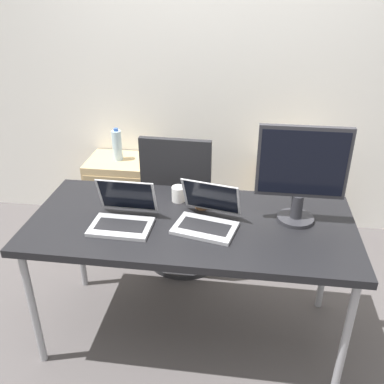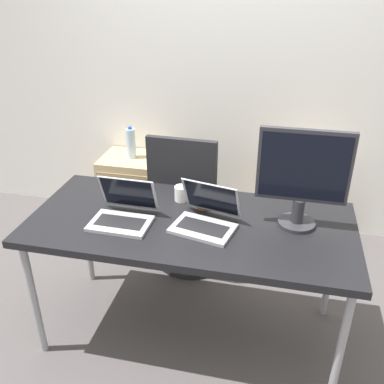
{
  "view_description": "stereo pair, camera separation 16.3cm",
  "coord_description": "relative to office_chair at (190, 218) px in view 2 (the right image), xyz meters",
  "views": [
    {
      "loc": [
        0.26,
        -1.88,
        1.94
      ],
      "look_at": [
        0.0,
        0.04,
        0.92
      ],
      "focal_mm": 40.0,
      "sensor_mm": 36.0,
      "label": 1
    },
    {
      "loc": [
        0.42,
        -1.85,
        1.94
      ],
      "look_at": [
        0.0,
        0.04,
        0.92
      ],
      "focal_mm": 40.0,
      "sensor_mm": 36.0,
      "label": 2
    }
  ],
  "objects": [
    {
      "name": "monitor",
      "position": [
        0.69,
        -0.58,
        0.67
      ],
      "size": [
        0.44,
        0.19,
        0.51
      ],
      "color": "#2D2D33",
      "rests_on": "desk"
    },
    {
      "name": "water_bottle",
      "position": [
        -0.58,
        0.47,
        0.34
      ],
      "size": [
        0.07,
        0.07,
        0.26
      ],
      "color": "silver",
      "rests_on": "cabinet_left"
    },
    {
      "name": "cabinet_right",
      "position": [
        0.76,
        0.46,
        -0.08
      ],
      "size": [
        0.49,
        0.41,
        0.6
      ],
      "color": "tan",
      "rests_on": "ground_plane"
    },
    {
      "name": "office_chair",
      "position": [
        0.0,
        0.0,
        0.0
      ],
      "size": [
        0.56,
        0.57,
        1.04
      ],
      "color": "#232326",
      "rests_on": "ground_plane"
    },
    {
      "name": "cabinet_left",
      "position": [
        -0.58,
        0.46,
        -0.08
      ],
      "size": [
        0.49,
        0.41,
        0.6
      ],
      "color": "tan",
      "rests_on": "ground_plane"
    },
    {
      "name": "desk",
      "position": [
        0.16,
        -0.66,
        0.34
      ],
      "size": [
        1.69,
        0.77,
        0.77
      ],
      "color": "black",
      "rests_on": "ground_plane"
    },
    {
      "name": "coffee_cup_brown",
      "position": [
        0.2,
        -0.51,
        0.45
      ],
      "size": [
        0.08,
        0.08,
        0.12
      ],
      "color": "brown",
      "rests_on": "desk"
    },
    {
      "name": "coffee_cup_white",
      "position": [
        0.06,
        -0.45,
        0.43
      ],
      "size": [
        0.08,
        0.08,
        0.09
      ],
      "color": "white",
      "rests_on": "desk"
    },
    {
      "name": "wall_back",
      "position": [
        0.16,
        0.7,
        0.92
      ],
      "size": [
        10.0,
        0.05,
        2.6
      ],
      "color": "white",
      "rests_on": "ground_plane"
    },
    {
      "name": "laptop_right",
      "position": [
        0.24,
        -0.68,
        0.44
      ],
      "size": [
        0.34,
        0.34,
        0.21
      ],
      "color": "#ADADB2",
      "rests_on": "desk"
    },
    {
      "name": "laptop_left",
      "position": [
        -0.18,
        -0.73,
        0.44
      ],
      "size": [
        0.31,
        0.28,
        0.22
      ],
      "color": "#ADADB2",
      "rests_on": "desk"
    },
    {
      "name": "ground_plane",
      "position": [
        0.16,
        -0.66,
        -0.38
      ],
      "size": [
        14.0,
        14.0,
        0.0
      ],
      "primitive_type": "plane",
      "color": "#514C4C"
    }
  ]
}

